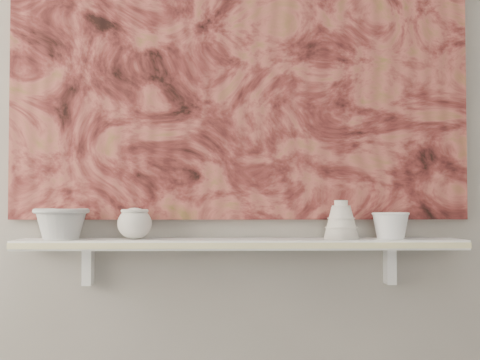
{
  "coord_description": "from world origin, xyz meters",
  "views": [
    {
      "loc": [
        -0.06,
        -0.6,
        1.04
      ],
      "look_at": [
        -0.0,
        1.49,
        1.12
      ],
      "focal_mm": 50.0,
      "sensor_mm": 36.0,
      "label": 1
    }
  ],
  "objects_px": {
    "shelf": "(240,244)",
    "bowl_grey": "(61,223)",
    "painting": "(240,53)",
    "bell_vessel": "(341,219)",
    "cup_cream": "(135,224)",
    "bowl_white": "(391,225)"
  },
  "relations": [
    {
      "from": "shelf",
      "to": "bowl_grey",
      "type": "xyz_separation_m",
      "value": [
        -0.56,
        0.0,
        0.07
      ]
    },
    {
      "from": "shelf",
      "to": "painting",
      "type": "relative_size",
      "value": 0.93
    },
    {
      "from": "shelf",
      "to": "bell_vessel",
      "type": "relative_size",
      "value": 11.34
    },
    {
      "from": "bowl_grey",
      "to": "cup_cream",
      "type": "relative_size",
      "value": 1.62
    },
    {
      "from": "bowl_grey",
      "to": "bowl_white",
      "type": "distance_m",
      "value": 1.04
    },
    {
      "from": "bowl_grey",
      "to": "bell_vessel",
      "type": "bearing_deg",
      "value": 0.0
    },
    {
      "from": "bell_vessel",
      "to": "bowl_white",
      "type": "xyz_separation_m",
      "value": [
        0.16,
        0.0,
        -0.02
      ]
    },
    {
      "from": "bowl_grey",
      "to": "cup_cream",
      "type": "distance_m",
      "value": 0.23
    },
    {
      "from": "shelf",
      "to": "painting",
      "type": "xyz_separation_m",
      "value": [
        0.0,
        0.08,
        0.62
      ]
    },
    {
      "from": "painting",
      "to": "bell_vessel",
      "type": "relative_size",
      "value": 12.15
    },
    {
      "from": "bell_vessel",
      "to": "bowl_white",
      "type": "height_order",
      "value": "bell_vessel"
    },
    {
      "from": "cup_cream",
      "to": "bell_vessel",
      "type": "height_order",
      "value": "bell_vessel"
    },
    {
      "from": "shelf",
      "to": "bell_vessel",
      "type": "xyz_separation_m",
      "value": [
        0.32,
        0.0,
        0.08
      ]
    },
    {
      "from": "cup_cream",
      "to": "bowl_white",
      "type": "xyz_separation_m",
      "value": [
        0.81,
        0.0,
        -0.01
      ]
    },
    {
      "from": "painting",
      "to": "cup_cream",
      "type": "xyz_separation_m",
      "value": [
        -0.33,
        -0.08,
        -0.56
      ]
    },
    {
      "from": "painting",
      "to": "bell_vessel",
      "type": "bearing_deg",
      "value": -14.13
    },
    {
      "from": "painting",
      "to": "bowl_white",
      "type": "xyz_separation_m",
      "value": [
        0.48,
        -0.08,
        -0.57
      ]
    },
    {
      "from": "bowl_grey",
      "to": "bell_vessel",
      "type": "height_order",
      "value": "bell_vessel"
    },
    {
      "from": "shelf",
      "to": "bowl_white",
      "type": "bearing_deg",
      "value": 0.0
    },
    {
      "from": "bell_vessel",
      "to": "shelf",
      "type": "bearing_deg",
      "value": 180.0
    },
    {
      "from": "painting",
      "to": "bowl_grey",
      "type": "height_order",
      "value": "painting"
    },
    {
      "from": "bowl_white",
      "to": "shelf",
      "type": "bearing_deg",
      "value": 180.0
    }
  ]
}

